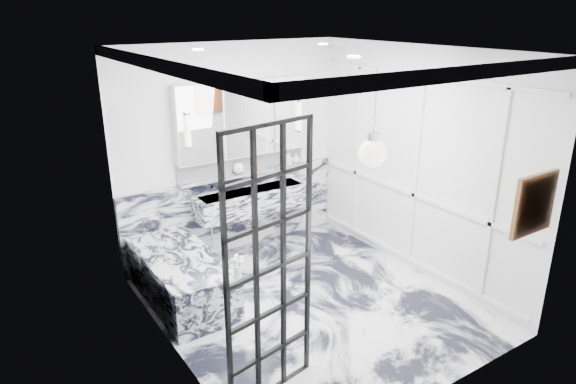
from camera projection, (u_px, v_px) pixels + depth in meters
floor at (309, 303)px, 5.87m from camera, size 3.60×3.60×0.00m
ceiling at (313, 50)px, 4.93m from camera, size 3.60×3.60×0.00m
wall_back at (232, 150)px, 6.81m from camera, size 3.60×0.00×3.60m
wall_front at (447, 251)px, 3.99m from camera, size 3.60×0.00×3.60m
wall_left at (166, 220)px, 4.57m from camera, size 0.00×3.60×3.60m
wall_right at (418, 163)px, 6.23m from camera, size 0.00×3.60×3.60m
marble_clad_back at (235, 212)px, 7.09m from camera, size 3.18×0.05×1.05m
marble_clad_left at (168, 226)px, 4.60m from camera, size 0.02×3.56×2.68m
panel_molding at (416, 172)px, 6.25m from camera, size 0.03×3.40×2.30m
soap_bottle_a at (288, 158)px, 7.25m from camera, size 0.10×0.10×0.20m
soap_bottle_b at (289, 159)px, 7.27m from camera, size 0.09×0.09×0.16m
soap_bottle_c at (296, 158)px, 7.33m from camera, size 0.13×0.13×0.14m
face_pot at (238, 168)px, 6.84m from camera, size 0.15×0.15×0.15m
amber_bottle at (257, 167)px, 7.00m from camera, size 0.04×0.04×0.10m
flower_vase at (237, 272)px, 5.30m from camera, size 0.08×0.08×0.12m
crittall_door at (270, 270)px, 4.13m from camera, size 0.87×0.20×2.38m
artwork at (535, 204)px, 4.60m from camera, size 0.48×0.05×0.48m
pendant_light at (373, 153)px, 4.12m from camera, size 0.23×0.23×0.23m
trough_sink at (252, 201)px, 6.93m from camera, size 1.60×0.45×0.30m
ledge at (245, 173)px, 6.94m from camera, size 1.90×0.14×0.04m
subway_tile at (243, 163)px, 6.94m from camera, size 1.90×0.03×0.23m
mirror_cabinet at (243, 119)px, 6.69m from camera, size 1.90×0.16×1.00m
sconce_left at (188, 131)px, 6.20m from camera, size 0.07×0.07×0.40m
sconce_right at (299, 116)px, 7.06m from camera, size 0.07×0.07×0.40m
bathtub at (181, 277)px, 5.87m from camera, size 0.75×1.65×0.55m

